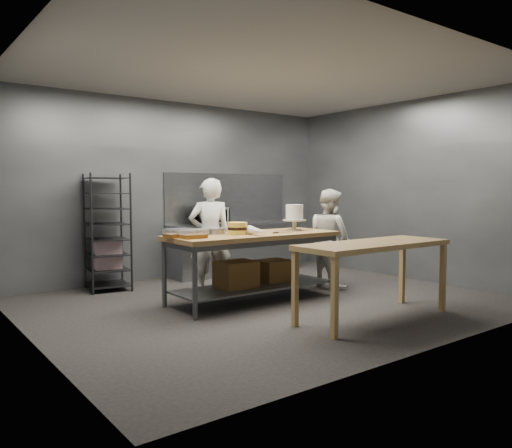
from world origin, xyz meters
The scene contains 16 objects.
ground centered at (0.00, 0.00, 0.00)m, with size 6.00×6.00×0.00m, color black.
back_wall centered at (0.00, 2.50, 1.50)m, with size 6.00×0.04×3.00m, color #4C4F54.
work_table centered at (-0.13, 0.19, 0.57)m, with size 2.40×0.90×0.92m.
near_counter centered at (0.43, -1.42, 0.81)m, with size 2.00×0.70×0.90m.
back_counter centered at (1.00, 2.18, 0.45)m, with size 2.60×0.60×0.90m.
splashback_panel centered at (1.00, 2.48, 1.35)m, with size 2.60×0.02×0.90m, color slate.
speed_rack centered at (-1.44, 2.10, 0.86)m, with size 0.69×0.73×1.75m.
chef_behind centered at (-0.38, 0.89, 0.84)m, with size 0.61×0.40×1.67m, color white.
chef_right centered at (1.40, 0.26, 0.76)m, with size 0.74×0.57×1.52m, color silver.
microwave centered at (0.44, 2.18, 1.05)m, with size 0.54×0.37×0.30m, color black.
frosted_cake_stand centered at (0.62, 0.19, 1.15)m, with size 0.34×0.34×0.37m.
layer_cake centered at (-0.40, 0.17, 1.00)m, with size 0.26×0.26×0.16m.
cake_pans centered at (-0.82, 0.39, 0.96)m, with size 0.79×0.40×0.07m.
piping_bag centered at (-0.28, -0.12, 0.98)m, with size 0.12×0.12×0.38m, color white.
offset_spatula centered at (0.20, 0.00, 0.93)m, with size 0.36×0.02×0.02m.
pastry_clamshells centered at (-1.18, 0.17, 0.98)m, with size 0.41×0.42×0.11m.
Camera 1 is at (-4.14, -5.20, 1.51)m, focal length 35.00 mm.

